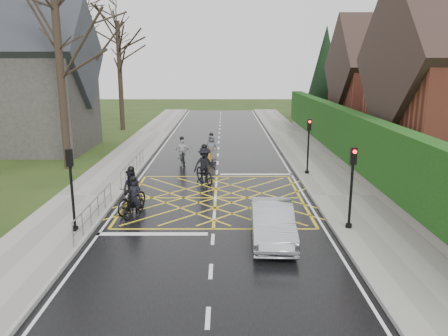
{
  "coord_description": "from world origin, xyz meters",
  "views": [
    {
      "loc": [
        0.39,
        -19.66,
        6.14
      ],
      "look_at": [
        0.41,
        0.65,
        1.3
      ],
      "focal_mm": 35.0,
      "sensor_mm": 36.0,
      "label": 1
    }
  ],
  "objects_px": {
    "cyclist_back": "(132,195)",
    "cyclist_lead": "(211,152)",
    "cyclist_front": "(182,155)",
    "car": "(272,222)",
    "cyclist_mid": "(204,169)",
    "cyclist_rear": "(134,203)"
  },
  "relations": [
    {
      "from": "cyclist_mid",
      "to": "cyclist_lead",
      "type": "relative_size",
      "value": 1.12
    },
    {
      "from": "cyclist_mid",
      "to": "cyclist_lead",
      "type": "xyz_separation_m",
      "value": [
        0.23,
        5.11,
        -0.11
      ]
    },
    {
      "from": "cyclist_back",
      "to": "cyclist_lead",
      "type": "xyz_separation_m",
      "value": [
        3.09,
        9.89,
        -0.1
      ]
    },
    {
      "from": "cyclist_rear",
      "to": "cyclist_front",
      "type": "bearing_deg",
      "value": 100.4
    },
    {
      "from": "cyclist_mid",
      "to": "cyclist_front",
      "type": "relative_size",
      "value": 1.17
    },
    {
      "from": "cyclist_rear",
      "to": "cyclist_back",
      "type": "xyz_separation_m",
      "value": [
        -0.18,
        0.47,
        0.21
      ]
    },
    {
      "from": "cyclist_front",
      "to": "cyclist_lead",
      "type": "distance_m",
      "value": 2.17
    },
    {
      "from": "cyclist_back",
      "to": "cyclist_mid",
      "type": "xyz_separation_m",
      "value": [
        2.87,
        4.78,
        0.0
      ]
    },
    {
      "from": "cyclist_front",
      "to": "cyclist_lead",
      "type": "relative_size",
      "value": 0.96
    },
    {
      "from": "cyclist_back",
      "to": "cyclist_lead",
      "type": "height_order",
      "value": "cyclist_back"
    },
    {
      "from": "cyclist_back",
      "to": "cyclist_lead",
      "type": "relative_size",
      "value": 1.03
    },
    {
      "from": "cyclist_back",
      "to": "car",
      "type": "distance_m",
      "value": 6.41
    },
    {
      "from": "cyclist_back",
      "to": "cyclist_front",
      "type": "distance_m",
      "value": 8.75
    },
    {
      "from": "cyclist_mid",
      "to": "car",
      "type": "height_order",
      "value": "cyclist_mid"
    },
    {
      "from": "cyclist_lead",
      "to": "car",
      "type": "relative_size",
      "value": 0.49
    },
    {
      "from": "cyclist_back",
      "to": "cyclist_front",
      "type": "xyz_separation_m",
      "value": [
        1.32,
        8.65,
        -0.07
      ]
    },
    {
      "from": "cyclist_lead",
      "to": "car",
      "type": "height_order",
      "value": "cyclist_lead"
    },
    {
      "from": "cyclist_rear",
      "to": "cyclist_front",
      "type": "xyz_separation_m",
      "value": [
        1.14,
        9.11,
        0.14
      ]
    },
    {
      "from": "car",
      "to": "cyclist_mid",
      "type": "bearing_deg",
      "value": 111.12
    },
    {
      "from": "cyclist_rear",
      "to": "car",
      "type": "bearing_deg",
      "value": -8.29
    },
    {
      "from": "cyclist_front",
      "to": "cyclist_lead",
      "type": "bearing_deg",
      "value": 20.85
    },
    {
      "from": "car",
      "to": "cyclist_front",
      "type": "bearing_deg",
      "value": 111.98
    }
  ]
}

